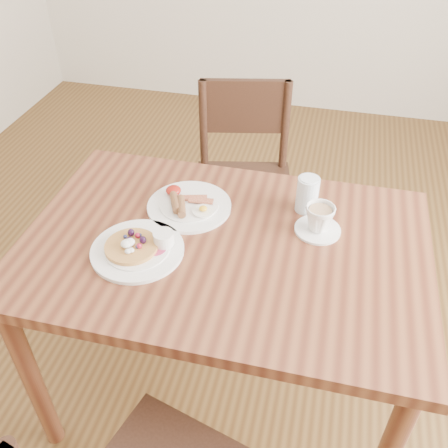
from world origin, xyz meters
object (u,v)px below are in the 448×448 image
(dining_table, at_px, (224,266))
(teacup_saucer, at_px, (319,220))
(water_glass, at_px, (307,194))
(chair_far, at_px, (243,176))
(breakfast_plate, at_px, (188,205))
(pancake_plate, at_px, (139,248))

(dining_table, distance_m, teacup_saucer, 0.32)
(teacup_saucer, bearing_deg, dining_table, -155.79)
(dining_table, bearing_deg, water_glass, 45.04)
(teacup_saucer, xyz_separation_m, water_glass, (-0.05, 0.10, 0.02))
(chair_far, distance_m, breakfast_plate, 0.66)
(chair_far, bearing_deg, pancake_plate, 68.13)
(dining_table, relative_size, water_glass, 10.19)
(breakfast_plate, bearing_deg, water_glass, 12.29)
(dining_table, xyz_separation_m, water_glass, (0.22, 0.22, 0.16))
(dining_table, xyz_separation_m, chair_far, (-0.09, 0.73, -0.16))
(dining_table, distance_m, pancake_plate, 0.27)
(chair_far, relative_size, teacup_saucer, 6.29)
(chair_far, height_order, teacup_saucer, chair_far)
(pancake_plate, bearing_deg, teacup_saucer, 23.52)
(dining_table, height_order, pancake_plate, pancake_plate)
(chair_far, xyz_separation_m, teacup_saucer, (0.35, -0.62, 0.30))
(chair_far, relative_size, water_glass, 7.47)
(pancake_plate, height_order, breakfast_plate, pancake_plate)
(pancake_plate, relative_size, breakfast_plate, 1.00)
(dining_table, xyz_separation_m, teacup_saucer, (0.26, 0.12, 0.14))
(teacup_saucer, bearing_deg, breakfast_plate, 177.54)
(dining_table, xyz_separation_m, breakfast_plate, (-0.15, 0.14, 0.11))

